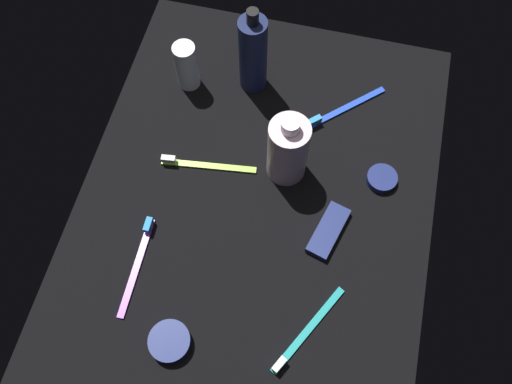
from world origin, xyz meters
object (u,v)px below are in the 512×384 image
deodorant_stick (187,66)px  bodywash_bottle (288,150)px  toothbrush_blue (342,109)px  toothbrush_lime (203,164)px  cream_tin_right (170,342)px  toothbrush_teal (304,334)px  cream_tin_left (382,179)px  toothbrush_purple (138,260)px  snack_bar_navy (328,231)px  lotion_bottle (253,54)px

deodorant_stick → bodywash_bottle: bearing=-122.5°
toothbrush_blue → toothbrush_lime: bearing=128.0°
bodywash_bottle → cream_tin_right: 37.87cm
toothbrush_teal → cream_tin_left: bearing=-15.2°
deodorant_stick → cream_tin_right: (-50.23, -11.58, -4.28)cm
bodywash_bottle → deodorant_stick: 27.52cm
deodorant_stick → toothbrush_purple: 38.68cm
toothbrush_lime → snack_bar_navy: toothbrush_lime is taller
deodorant_stick → toothbrush_lime: 19.98cm
lotion_bottle → deodorant_stick: size_ratio=1.87×
toothbrush_blue → snack_bar_navy: size_ratio=1.34×
cream_tin_right → snack_bar_navy: bearing=-40.9°
cream_tin_right → cream_tin_left: bearing=-38.2°
lotion_bottle → deodorant_stick: 13.38cm
toothbrush_purple → snack_bar_navy: size_ratio=1.73×
toothbrush_purple → snack_bar_navy: bearing=-67.3°
toothbrush_blue → cream_tin_left: (-13.40, -9.76, 0.15)cm
deodorant_stick → cream_tin_left: deodorant_stick is taller
deodorant_stick → toothbrush_lime: deodorant_stick is taller
lotion_bottle → bodywash_bottle: (-17.80, -10.61, -1.48)cm
toothbrush_teal → toothbrush_purple: bearing=79.5°
bodywash_bottle → cream_tin_left: bodywash_bottle is taller
cream_tin_left → toothbrush_lime: bearing=98.3°
lotion_bottle → cream_tin_right: lotion_bottle is taller
bodywash_bottle → deodorant_stick: bearing=57.5°
cream_tin_right → toothbrush_blue: bearing=-21.1°
deodorant_stick → cream_tin_right: size_ratio=1.57×
toothbrush_blue → toothbrush_lime: (-18.22, 23.34, 0.00)cm
deodorant_stick → cream_tin_left: 43.17cm
snack_bar_navy → lotion_bottle: bearing=51.4°
toothbrush_purple → lotion_bottle: bearing=-14.2°
toothbrush_teal → toothbrush_lime: same height
toothbrush_purple → cream_tin_right: size_ratio=2.63×
bodywash_bottle → cream_tin_right: size_ratio=2.41×
bodywash_bottle → snack_bar_navy: bearing=-136.8°
lotion_bottle → toothbrush_lime: (-20.82, 4.71, -8.26)cm
lotion_bottle → bodywash_bottle: 20.77cm
lotion_bottle → toothbrush_lime: lotion_bottle is taller
toothbrush_blue → deodorant_stick: bearing=90.9°
deodorant_stick → snack_bar_navy: (-25.36, -33.13, -4.61)cm
bodywash_bottle → toothbrush_blue: 18.47cm
toothbrush_purple → cream_tin_left: toothbrush_purple is taller
toothbrush_teal → snack_bar_navy: (18.61, -0.61, 0.14)cm
toothbrush_lime → cream_tin_right: 32.69cm
lotion_bottle → cream_tin_left: size_ratio=3.56×
toothbrush_teal → lotion_bottle: bearing=23.0°
bodywash_bottle → deodorant_stick: bodywash_bottle is taller
toothbrush_blue → toothbrush_lime: 29.61cm
bodywash_bottle → cream_tin_right: (-35.50, 11.57, -6.31)cm
lotion_bottle → snack_bar_navy: lotion_bottle is taller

